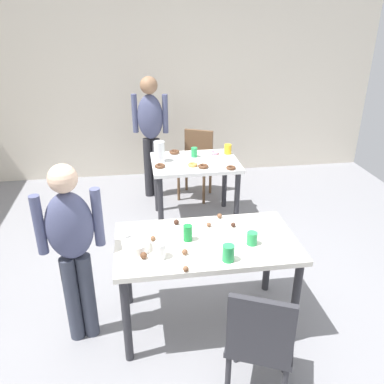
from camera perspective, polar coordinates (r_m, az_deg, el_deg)
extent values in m
plane|color=gray|center=(3.44, -0.51, -17.13)|extent=(6.40, 6.40, 0.00)
cube|color=beige|center=(5.83, -5.08, 14.89)|extent=(6.40, 0.10, 2.60)
cube|color=silver|center=(2.94, 2.07, -7.35)|extent=(1.33, 0.74, 0.04)
cylinder|color=#2D2D33|center=(2.89, -9.39, -17.76)|extent=(0.06, 0.06, 0.71)
cylinder|color=#2D2D33|center=(3.08, 14.61, -15.19)|extent=(0.06, 0.06, 0.71)
cylinder|color=#2D2D33|center=(3.37, -9.37, -10.69)|extent=(0.06, 0.06, 0.71)
cylinder|color=#2D2D33|center=(3.54, 10.88, -8.96)|extent=(0.06, 0.06, 0.71)
cube|color=white|center=(4.46, 0.43, 4.26)|extent=(0.96, 0.73, 0.04)
cylinder|color=#2D2D33|center=(4.29, -4.54, -2.18)|extent=(0.06, 0.06, 0.71)
cylinder|color=#2D2D33|center=(4.41, 6.46, -1.44)|extent=(0.06, 0.06, 0.71)
cylinder|color=#2D2D33|center=(4.84, -5.08, 1.09)|extent=(0.06, 0.06, 0.71)
cylinder|color=#2D2D33|center=(4.95, 4.71, 1.67)|extent=(0.06, 0.06, 0.71)
cube|color=#2D2D33|center=(2.67, 9.91, -19.96)|extent=(0.53, 0.53, 0.04)
cube|color=#2D2D33|center=(2.38, 9.81, -19.01)|extent=(0.36, 0.19, 0.42)
cylinder|color=#2D2D33|center=(2.96, 6.50, -20.33)|extent=(0.04, 0.04, 0.41)
cylinder|color=#2D2D33|center=(2.95, 13.49, -21.19)|extent=(0.04, 0.04, 0.41)
cylinder|color=#2D2D33|center=(2.73, 5.17, -25.26)|extent=(0.04, 0.04, 0.41)
cube|color=brown|center=(5.18, 0.41, 3.69)|extent=(0.53, 0.53, 0.04)
cube|color=brown|center=(5.26, 0.97, 6.71)|extent=(0.36, 0.20, 0.42)
cylinder|color=brown|center=(5.07, 1.71, 0.46)|extent=(0.04, 0.04, 0.41)
cylinder|color=brown|center=(5.16, -1.93, 0.90)|extent=(0.04, 0.04, 0.41)
cylinder|color=brown|center=(5.37, 2.66, 1.89)|extent=(0.04, 0.04, 0.41)
cylinder|color=brown|center=(5.46, -0.81, 2.29)|extent=(0.04, 0.04, 0.41)
cylinder|color=#383D4C|center=(3.15, -16.81, -14.54)|extent=(0.11, 0.11, 0.71)
cylinder|color=#383D4C|center=(3.14, -14.75, -14.31)|extent=(0.11, 0.11, 0.71)
ellipsoid|color=#4C5175|center=(2.81, -17.21, -4.71)|extent=(0.35, 0.24, 0.50)
sphere|color=beige|center=(2.66, -18.14, 1.86)|extent=(0.19, 0.19, 0.19)
cylinder|color=#4C5175|center=(2.80, -21.17, -4.48)|extent=(0.08, 0.08, 0.43)
cylinder|color=#4C5175|center=(2.79, -13.42, -3.56)|extent=(0.08, 0.08, 0.43)
cylinder|color=#28282D|center=(5.24, -5.12, 3.47)|extent=(0.11, 0.11, 0.79)
cylinder|color=#28282D|center=(5.26, -6.31, 3.48)|extent=(0.11, 0.11, 0.79)
ellipsoid|color=#4C5175|center=(5.04, -6.05, 10.68)|extent=(0.35, 0.26, 0.56)
sphere|color=#997051|center=(4.96, -6.25, 15.04)|extent=(0.22, 0.22, 0.22)
cylinder|color=#4C5175|center=(5.01, -3.88, 11.15)|extent=(0.08, 0.08, 0.48)
cylinder|color=#4C5175|center=(5.06, -8.23, 11.12)|extent=(0.08, 0.08, 0.48)
cylinder|color=white|center=(2.84, -8.05, -7.61)|extent=(0.20, 0.20, 0.07)
cylinder|color=#198438|center=(2.91, -0.62, -5.92)|extent=(0.07, 0.07, 0.12)
cube|color=silver|center=(3.20, 8.33, -4.28)|extent=(0.17, 0.02, 0.01)
cylinder|color=green|center=(2.90, 8.63, -6.62)|extent=(0.08, 0.08, 0.10)
cylinder|color=white|center=(2.73, -4.70, -8.39)|extent=(0.09, 0.09, 0.11)
cylinder|color=green|center=(2.70, 5.25, -8.75)|extent=(0.08, 0.08, 0.12)
sphere|color=brown|center=(2.93, -5.63, -6.66)|extent=(0.04, 0.04, 0.04)
sphere|color=brown|center=(2.75, -6.98, -9.06)|extent=(0.05, 0.05, 0.05)
sphere|color=#3D2319|center=(3.13, -2.27, -4.34)|extent=(0.04, 0.04, 0.04)
sphere|color=brown|center=(3.23, 3.99, -3.44)|extent=(0.04, 0.04, 0.04)
sphere|color=brown|center=(3.10, 2.43, -4.71)|extent=(0.04, 0.04, 0.04)
sphere|color=brown|center=(2.61, -0.90, -10.99)|extent=(0.04, 0.04, 0.04)
sphere|color=brown|center=(2.77, -1.04, -8.61)|extent=(0.04, 0.04, 0.04)
sphere|color=brown|center=(2.84, -4.41, -7.80)|extent=(0.04, 0.04, 0.04)
sphere|color=#3D2319|center=(3.11, 5.95, -4.71)|extent=(0.04, 0.04, 0.04)
sphere|color=#3D2319|center=(3.03, -0.67, -5.43)|extent=(0.04, 0.04, 0.04)
cylinder|color=white|center=(4.41, -4.73, 5.81)|extent=(0.12, 0.12, 0.23)
cylinder|color=yellow|center=(4.68, 5.18, 6.16)|extent=(0.08, 0.08, 0.11)
cylinder|color=green|center=(4.56, 0.32, 5.75)|extent=(0.07, 0.07, 0.11)
torus|color=brown|center=(4.25, 1.63, 3.73)|extent=(0.11, 0.11, 0.03)
torus|color=brown|center=(4.23, 5.62, 3.50)|extent=(0.10, 0.10, 0.03)
torus|color=gold|center=(4.30, 0.09, 3.96)|extent=(0.11, 0.11, 0.03)
torus|color=brown|center=(4.69, -2.55, 5.78)|extent=(0.12, 0.12, 0.04)
torus|color=pink|center=(4.68, 3.26, 5.68)|extent=(0.11, 0.11, 0.03)
torus|color=brown|center=(4.27, -4.64, 3.78)|extent=(0.11, 0.11, 0.03)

